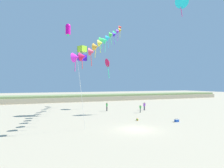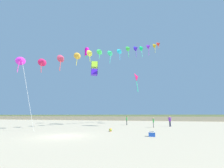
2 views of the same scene
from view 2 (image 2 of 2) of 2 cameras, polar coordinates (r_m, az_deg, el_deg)
The scene contains 11 objects.
ground_plane at distance 15.06m, azimuth -18.51°, elevation -18.34°, with size 240.00×240.00×0.00m, color tan.
dune_ridge at distance 57.19m, azimuth 7.77°, elevation -12.53°, with size 120.00×9.74×2.03m.
person_near_left at distance 29.86m, azimuth 5.63°, elevation -13.40°, with size 0.23×0.60×1.72m.
person_near_right at distance 27.48m, azimuth 21.16°, elevation -12.82°, with size 0.57×0.38×1.73m.
person_mid_center at distance 24.62m, azimuth 15.48°, elevation -13.68°, with size 0.24×0.52×1.52m.
kite_banner_string at distance 29.44m, azimuth 1.56°, elevation 12.66°, with size 18.60×26.37×20.93m.
large_kite_low_lead at distance 33.62m, azimuth -9.57°, elevation 11.93°, with size 1.16×1.16×2.36m.
large_kite_mid_trail at distance 30.28m, azimuth -6.73°, elevation 5.83°, with size 1.67×1.67×2.66m.
large_kite_high_solo at distance 34.26m, azimuth 9.40°, elevation 2.65°, with size 1.28×2.05×4.53m.
beach_cooler at distance 14.54m, azimuth 14.95°, elevation -17.96°, with size 0.58×0.41×0.46m.
beach_ball at distance 18.31m, azimuth -0.57°, elevation -17.08°, with size 0.36×0.36×0.36m.
Camera 2 is at (8.26, -12.45, 1.88)m, focal length 24.00 mm.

